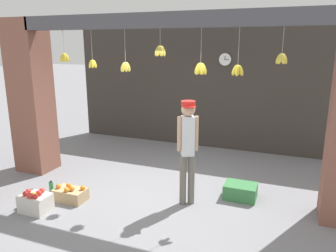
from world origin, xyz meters
TOP-DOWN VIEW (x-y plane):
  - ground_plane at (0.00, 0.00)m, footprint 60.00×60.00m
  - shop_back_wall at (0.00, 3.18)m, footprint 7.15×0.12m
  - shop_pillar_left at (-2.92, 0.30)m, footprint 0.70×0.60m
  - storefront_awning at (-0.00, 0.12)m, footprint 5.25×0.28m
  - shopkeeper at (0.54, -0.05)m, footprint 0.32×0.32m
  - fruit_crate_oranges at (-1.36, -0.66)m, footprint 0.54×0.33m
  - fruit_crate_apples at (-1.63, -1.18)m, footprint 0.45×0.34m
  - produce_box_green at (1.34, 0.48)m, footprint 0.55×0.41m
  - water_bottle at (-1.81, -0.60)m, footprint 0.08×0.08m
  - wall_clock at (0.44, 3.10)m, footprint 0.31×0.03m

SIDE VIEW (x-z plane):
  - ground_plane at x=0.00m, z-range 0.00..0.00m
  - fruit_crate_oranges at x=-1.36m, z-range -0.03..0.25m
  - water_bottle at x=-1.81m, z-range -0.01..0.25m
  - produce_box_green at x=1.34m, z-range 0.00..0.26m
  - fruit_crate_apples at x=-1.63m, z-range -0.02..0.34m
  - shopkeeper at x=0.54m, z-range 0.17..1.92m
  - shop_back_wall at x=0.00m, z-range 0.00..3.09m
  - shop_pillar_left at x=-2.92m, z-range 0.00..3.09m
  - wall_clock at x=0.44m, z-range 2.09..2.40m
  - storefront_awning at x=0.00m, z-range 2.43..3.39m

